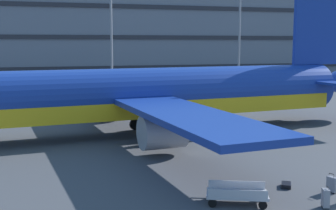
{
  "coord_description": "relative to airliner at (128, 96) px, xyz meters",
  "views": [
    {
      "loc": [
        -10.13,
        -34.2,
        6.83
      ],
      "look_at": [
        -2.27,
        -7.66,
        3.0
      ],
      "focal_mm": 47.68,
      "sensor_mm": 36.0,
      "label": 1
    }
  ],
  "objects": [
    {
      "name": "suitcase_orange",
      "position": [
        4.86,
        -17.15,
        -2.49
      ],
      "size": [
        0.37,
        0.47,
        0.92
      ],
      "color": "gray",
      "rests_on": "ground_plane"
    },
    {
      "name": "baggage_cart",
      "position": [
        1.53,
        -15.64,
        -2.49
      ],
      "size": [
        3.31,
        2.2,
        0.82
      ],
      "color": "#B7B7BC",
      "rests_on": "ground_plane"
    },
    {
      "name": "backpack_teal",
      "position": [
        6.91,
        -15.04,
        -2.71
      ],
      "size": [
        0.34,
        0.4,
        0.48
      ],
      "color": "maroon",
      "rests_on": "ground_plane"
    },
    {
      "name": "ground_plane",
      "position": [
        3.61,
        1.77,
        -2.92
      ],
      "size": [
        600.0,
        600.0,
        0.0
      ],
      "primitive_type": "plane",
      "color": "#424449"
    },
    {
      "name": "light_mast_center_right",
      "position": [
        26.63,
        37.09,
        10.8
      ],
      "size": [
        1.8,
        0.5,
        24.0
      ],
      "color": "gray",
      "rests_on": "ground_plane"
    },
    {
      "name": "terminal_structure",
      "position": [
        3.61,
        52.3,
        5.0
      ],
      "size": [
        163.56,
        15.34,
        15.84
      ],
      "color": "slate",
      "rests_on": "ground_plane"
    },
    {
      "name": "suitcase_black",
      "position": [
        4.75,
        -14.28,
        -2.82
      ],
      "size": [
        0.74,
        0.84,
        0.2
      ],
      "color": "black",
      "rests_on": "ground_plane"
    },
    {
      "name": "airliner",
      "position": [
        0.0,
        0.0,
        0.0
      ],
      "size": [
        42.58,
        34.54,
        10.71
      ],
      "color": "navy",
      "rests_on": "ground_plane"
    },
    {
      "name": "light_mast_center_left",
      "position": [
        4.88,
        37.09,
        8.8
      ],
      "size": [
        1.8,
        0.5,
        20.11
      ],
      "color": "gray",
      "rests_on": "ground_plane"
    },
    {
      "name": "suitcase_large",
      "position": [
        6.34,
        -15.57,
        -2.52
      ],
      "size": [
        0.35,
        0.51,
        0.92
      ],
      "color": "gray",
      "rests_on": "ground_plane"
    }
  ]
}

